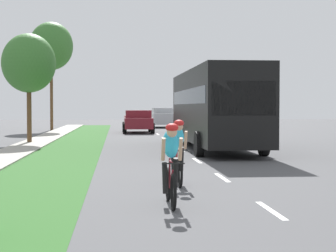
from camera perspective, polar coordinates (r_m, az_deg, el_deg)
name	(u,v)px	position (r m, az deg, el deg)	size (l,w,h in m)	color
ground_plane	(186,153)	(22.35, 1.90, -2.85)	(120.00, 120.00, 0.00)	#4C4C4F
grass_verge	(65,154)	(22.27, -10.53, -2.89)	(2.76, 70.00, 0.01)	#2D6026
sidewalk_concrete	(9,155)	(22.58, -16.11, -2.86)	(1.65, 70.00, 0.10)	#9E998E
lane_markings_center	(176,146)	(26.31, 0.81, -2.11)	(0.12, 53.13, 0.01)	white
cyclist_lead	(171,163)	(10.48, 0.29, -3.88)	(0.42, 1.72, 1.58)	black
cyclist_trailing	(178,151)	(13.30, 1.02, -2.63)	(0.42, 1.72, 1.58)	black
bus_black	(214,105)	(24.78, 4.80, 2.21)	(2.78, 11.60, 3.48)	black
pickup_maroon	(138,121)	(40.19, -3.12, 0.48)	(2.22, 5.10, 1.64)	maroon
suv_silver	(162,117)	(50.77, -0.59, 0.93)	(2.15, 4.70, 1.79)	#A5A8AD
street_tree_near	(29,63)	(29.68, -14.16, 6.27)	(2.78, 2.78, 5.68)	brown
street_tree_far	(51,46)	(45.57, -11.96, 8.04)	(3.48, 3.48, 8.66)	brown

